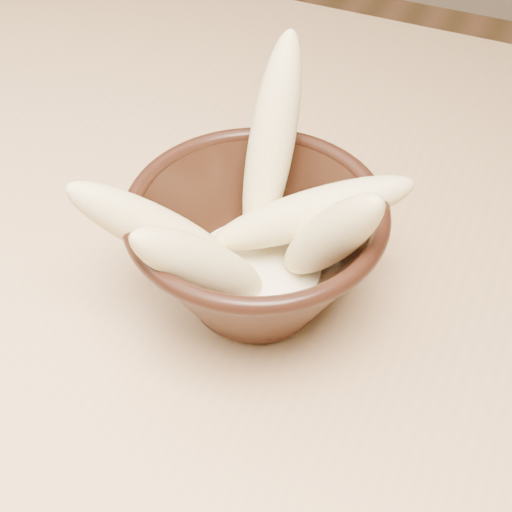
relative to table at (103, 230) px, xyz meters
The scene contains 8 objects.
table is the anchor object (origin of this frame).
bowl 0.27m from the table, 22.19° to the right, with size 0.19×0.19×0.10m.
milk_puddle 0.25m from the table, 22.19° to the right, with size 0.11×0.11×0.01m, color #FAEEC9.
banana_upright 0.27m from the table, ahead, with size 0.03×0.03×0.16m, color #D3B97C.
banana_left 0.25m from the table, 38.72° to the right, with size 0.03×0.03×0.14m, color #D3B97C.
banana_right 0.33m from the table, 18.31° to the right, with size 0.03×0.03×0.13m, color #D3B97C.
banana_across 0.30m from the table, 13.57° to the right, with size 0.03×0.03×0.15m, color #D3B97C.
banana_front 0.29m from the table, 35.47° to the right, with size 0.03×0.03×0.13m, color #D3B97C.
Camera 1 is at (0.36, -0.42, 1.18)m, focal length 50.00 mm.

